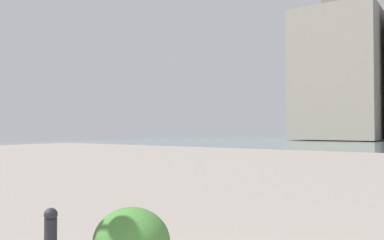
# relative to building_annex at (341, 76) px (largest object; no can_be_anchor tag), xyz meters

# --- Properties ---
(building_annex) EXTENTS (12.14, 15.25, 21.98)m
(building_annex) POSITION_rel_building_annex_xyz_m (0.00, 0.00, 0.00)
(building_annex) COLOR #9E9384
(building_annex) RESTS_ON ground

